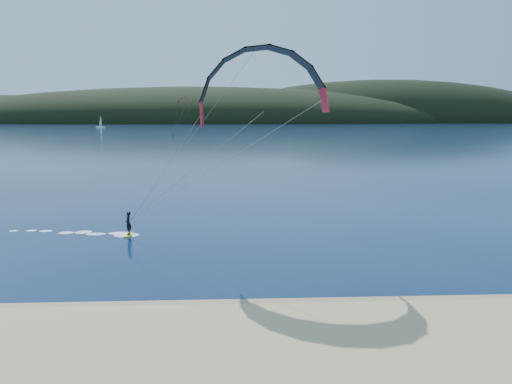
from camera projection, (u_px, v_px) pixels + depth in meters
ground at (172, 359)px, 18.20m from camera, size 1800.00×1800.00×0.00m
wet_sand at (184, 311)px, 22.63m from camera, size 220.00×2.50×0.10m
headland at (233, 123)px, 753.18m from camera, size 1200.00×310.00×140.00m
kitesurfer_near at (257, 116)px, 30.45m from camera, size 25.41×9.12×14.30m
kitesurfer_far at (185, 106)px, 205.86m from camera, size 10.45×7.33×16.68m
sailboat at (101, 127)px, 409.55m from camera, size 7.84×4.97×11.03m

